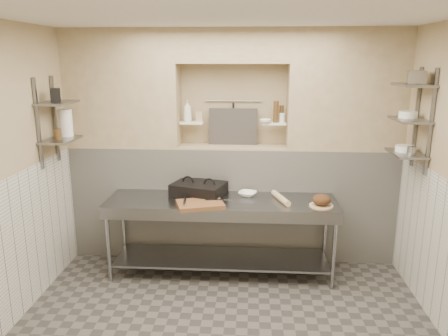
# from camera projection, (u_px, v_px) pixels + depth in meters

# --- Properties ---
(ceiling) EXTENTS (4.00, 3.90, 0.10)m
(ceiling) POSITION_uv_depth(u_px,v_px,m) (223.00, 5.00, 3.30)
(ceiling) COLOR silver
(ceiling) RESTS_ON ground
(wall_back) EXTENTS (4.00, 0.10, 2.80)m
(wall_back) POSITION_uv_depth(u_px,v_px,m) (234.00, 143.00, 5.59)
(wall_back) COLOR tan
(wall_back) RESTS_ON ground
(wall_front) EXTENTS (4.00, 0.10, 2.80)m
(wall_front) POSITION_uv_depth(u_px,v_px,m) (189.00, 335.00, 1.72)
(wall_front) COLOR tan
(wall_front) RESTS_ON ground
(backwall_lower) EXTENTS (4.00, 0.40, 1.40)m
(backwall_lower) POSITION_uv_depth(u_px,v_px,m) (232.00, 201.00, 5.52)
(backwall_lower) COLOR silver
(backwall_lower) RESTS_ON floor
(alcove_sill) EXTENTS (1.30, 0.40, 0.02)m
(alcove_sill) POSITION_uv_depth(u_px,v_px,m) (233.00, 146.00, 5.35)
(alcove_sill) COLOR tan
(alcove_sill) RESTS_ON backwall_lower
(backwall_pillar_left) EXTENTS (1.35, 0.40, 1.40)m
(backwall_pillar_left) POSITION_uv_depth(u_px,v_px,m) (123.00, 89.00, 5.26)
(backwall_pillar_left) COLOR tan
(backwall_pillar_left) RESTS_ON backwall_lower
(backwall_pillar_right) EXTENTS (1.35, 0.40, 1.40)m
(backwall_pillar_right) POSITION_uv_depth(u_px,v_px,m) (346.00, 90.00, 5.10)
(backwall_pillar_right) COLOR tan
(backwall_pillar_right) RESTS_ON backwall_lower
(backwall_header) EXTENTS (1.30, 0.40, 0.40)m
(backwall_header) POSITION_uv_depth(u_px,v_px,m) (233.00, 46.00, 5.06)
(backwall_header) COLOR tan
(backwall_header) RESTS_ON backwall_lower
(wainscot_left) EXTENTS (0.02, 3.90, 1.40)m
(wainscot_left) POSITION_uv_depth(u_px,v_px,m) (4.00, 258.00, 3.95)
(wainscot_left) COLOR silver
(wainscot_left) RESTS_ON floor
(alcove_shelf_left) EXTENTS (0.28, 0.16, 0.02)m
(alcove_shelf_left) POSITION_uv_depth(u_px,v_px,m) (192.00, 123.00, 5.31)
(alcove_shelf_left) COLOR white
(alcove_shelf_left) RESTS_ON backwall_lower
(alcove_shelf_right) EXTENTS (0.28, 0.16, 0.02)m
(alcove_shelf_right) POSITION_uv_depth(u_px,v_px,m) (274.00, 123.00, 5.25)
(alcove_shelf_right) COLOR white
(alcove_shelf_right) RESTS_ON backwall_lower
(utensil_rail) EXTENTS (0.70, 0.02, 0.02)m
(utensil_rail) POSITION_uv_depth(u_px,v_px,m) (233.00, 101.00, 5.38)
(utensil_rail) COLOR gray
(utensil_rail) RESTS_ON wall_back
(hanging_steel) EXTENTS (0.02, 0.02, 0.30)m
(hanging_steel) POSITION_uv_depth(u_px,v_px,m) (233.00, 115.00, 5.40)
(hanging_steel) COLOR black
(hanging_steel) RESTS_ON utensil_rail
(splash_panel) EXTENTS (0.60, 0.08, 0.45)m
(splash_panel) POSITION_uv_depth(u_px,v_px,m) (233.00, 127.00, 5.39)
(splash_panel) COLOR #383330
(splash_panel) RESTS_ON alcove_sill
(shelf_rail_left_a) EXTENTS (0.03, 0.03, 0.95)m
(shelf_rail_left_a) POSITION_uv_depth(u_px,v_px,m) (55.00, 119.00, 4.89)
(shelf_rail_left_a) COLOR slate
(shelf_rail_left_a) RESTS_ON wall_left
(shelf_rail_left_b) EXTENTS (0.03, 0.03, 0.95)m
(shelf_rail_left_b) POSITION_uv_depth(u_px,v_px,m) (38.00, 124.00, 4.51)
(shelf_rail_left_b) COLOR slate
(shelf_rail_left_b) RESTS_ON wall_left
(wall_shelf_left_lower) EXTENTS (0.30, 0.50, 0.02)m
(wall_shelf_left_lower) POSITION_uv_depth(u_px,v_px,m) (61.00, 140.00, 4.74)
(wall_shelf_left_lower) COLOR slate
(wall_shelf_left_lower) RESTS_ON wall_left
(wall_shelf_left_upper) EXTENTS (0.30, 0.50, 0.03)m
(wall_shelf_left_upper) POSITION_uv_depth(u_px,v_px,m) (57.00, 103.00, 4.64)
(wall_shelf_left_upper) COLOR slate
(wall_shelf_left_upper) RESTS_ON wall_left
(shelf_rail_right_a) EXTENTS (0.03, 0.03, 1.05)m
(shelf_rail_right_a) POSITION_uv_depth(u_px,v_px,m) (416.00, 117.00, 4.63)
(shelf_rail_right_a) COLOR slate
(shelf_rail_right_a) RESTS_ON wall_right
(shelf_rail_right_b) EXTENTS (0.03, 0.03, 1.05)m
(shelf_rail_right_b) POSITION_uv_depth(u_px,v_px,m) (431.00, 123.00, 4.25)
(shelf_rail_right_b) COLOR slate
(shelf_rail_right_b) RESTS_ON wall_right
(wall_shelf_right_lower) EXTENTS (0.30, 0.50, 0.02)m
(wall_shelf_right_lower) POSITION_uv_depth(u_px,v_px,m) (406.00, 153.00, 4.53)
(wall_shelf_right_lower) COLOR slate
(wall_shelf_right_lower) RESTS_ON wall_right
(wall_shelf_right_mid) EXTENTS (0.30, 0.50, 0.02)m
(wall_shelf_right_mid) POSITION_uv_depth(u_px,v_px,m) (410.00, 120.00, 4.45)
(wall_shelf_right_mid) COLOR slate
(wall_shelf_right_mid) RESTS_ON wall_right
(wall_shelf_right_upper) EXTENTS (0.30, 0.50, 0.03)m
(wall_shelf_right_upper) POSITION_uv_depth(u_px,v_px,m) (413.00, 85.00, 4.36)
(wall_shelf_right_upper) COLOR slate
(wall_shelf_right_upper) RESTS_ON wall_right
(prep_table) EXTENTS (2.60, 0.70, 0.90)m
(prep_table) POSITION_uv_depth(u_px,v_px,m) (221.00, 222.00, 5.00)
(prep_table) COLOR gray
(prep_table) RESTS_ON floor
(panini_press) EXTENTS (0.68, 0.58, 0.16)m
(panini_press) POSITION_uv_depth(u_px,v_px,m) (199.00, 190.00, 5.07)
(panini_press) COLOR black
(panini_press) RESTS_ON prep_table
(cutting_board) EXTENTS (0.57, 0.47, 0.04)m
(cutting_board) POSITION_uv_depth(u_px,v_px,m) (200.00, 204.00, 4.73)
(cutting_board) COLOR brown
(cutting_board) RESTS_ON prep_table
(knife_blade) EXTENTS (0.29, 0.06, 0.01)m
(knife_blade) POSITION_uv_depth(u_px,v_px,m) (218.00, 200.00, 4.80)
(knife_blade) COLOR gray
(knife_blade) RESTS_ON cutting_board
(tongs) EXTENTS (0.05, 0.28, 0.03)m
(tongs) POSITION_uv_depth(u_px,v_px,m) (185.00, 201.00, 4.74)
(tongs) COLOR gray
(tongs) RESTS_ON cutting_board
(mixing_bowl) EXTENTS (0.26, 0.26, 0.05)m
(mixing_bowl) POSITION_uv_depth(u_px,v_px,m) (248.00, 194.00, 5.09)
(mixing_bowl) COLOR white
(mixing_bowl) RESTS_ON prep_table
(rolling_pin) EXTENTS (0.20, 0.43, 0.07)m
(rolling_pin) POSITION_uv_depth(u_px,v_px,m) (281.00, 198.00, 4.91)
(rolling_pin) COLOR tan
(rolling_pin) RESTS_ON prep_table
(bread_board) EXTENTS (0.26, 0.26, 0.01)m
(bread_board) POSITION_uv_depth(u_px,v_px,m) (321.00, 206.00, 4.74)
(bread_board) COLOR tan
(bread_board) RESTS_ON prep_table
(bread_loaf) EXTENTS (0.20, 0.20, 0.12)m
(bread_loaf) POSITION_uv_depth(u_px,v_px,m) (322.00, 200.00, 4.72)
(bread_loaf) COLOR #4C2D19
(bread_loaf) RESTS_ON bread_board
(bottle_soap) EXTENTS (0.13, 0.13, 0.26)m
(bottle_soap) POSITION_uv_depth(u_px,v_px,m) (187.00, 111.00, 5.27)
(bottle_soap) COLOR white
(bottle_soap) RESTS_ON alcove_shelf_left
(jar_alcove) EXTENTS (0.08, 0.08, 0.12)m
(jar_alcove) POSITION_uv_depth(u_px,v_px,m) (200.00, 116.00, 5.31)
(jar_alcove) COLOR tan
(jar_alcove) RESTS_ON alcove_shelf_left
(bowl_alcove) EXTENTS (0.18, 0.18, 0.04)m
(bowl_alcove) POSITION_uv_depth(u_px,v_px,m) (265.00, 121.00, 5.19)
(bowl_alcove) COLOR white
(bowl_alcove) RESTS_ON alcove_shelf_right
(condiment_a) EXTENTS (0.05, 0.05, 0.20)m
(condiment_a) POSITION_uv_depth(u_px,v_px,m) (281.00, 114.00, 5.25)
(condiment_a) COLOR #442F16
(condiment_a) RESTS_ON alcove_shelf_right
(condiment_b) EXTENTS (0.06, 0.06, 0.25)m
(condiment_b) POSITION_uv_depth(u_px,v_px,m) (276.00, 112.00, 5.20)
(condiment_b) COLOR #442F16
(condiment_b) RESTS_ON alcove_shelf_right
(condiment_c) EXTENTS (0.06, 0.06, 0.11)m
(condiment_c) POSITION_uv_depth(u_px,v_px,m) (282.00, 118.00, 5.23)
(condiment_c) COLOR white
(condiment_c) RESTS_ON alcove_shelf_right
(jug_left) EXTENTS (0.15, 0.15, 0.30)m
(jug_left) POSITION_uv_depth(u_px,v_px,m) (66.00, 123.00, 4.86)
(jug_left) COLOR white
(jug_left) RESTS_ON wall_shelf_left_lower
(jar_left) EXTENTS (0.08, 0.08, 0.12)m
(jar_left) POSITION_uv_depth(u_px,v_px,m) (58.00, 134.00, 4.66)
(jar_left) COLOR #442F16
(jar_left) RESTS_ON wall_shelf_left_lower
(box_left_upper) EXTENTS (0.14, 0.14, 0.14)m
(box_left_upper) POSITION_uv_depth(u_px,v_px,m) (55.00, 95.00, 4.59)
(box_left_upper) COLOR black
(box_left_upper) RESTS_ON wall_shelf_left_upper
(bowl_right) EXTENTS (0.20, 0.20, 0.06)m
(bowl_right) POSITION_uv_depth(u_px,v_px,m) (405.00, 149.00, 4.57)
(bowl_right) COLOR white
(bowl_right) RESTS_ON wall_shelf_right_lower
(canister_right) EXTENTS (0.09, 0.09, 0.09)m
(canister_right) POSITION_uv_depth(u_px,v_px,m) (411.00, 151.00, 4.39)
(canister_right) COLOR gray
(canister_right) RESTS_ON wall_shelf_right_lower
(bowl_right_mid) EXTENTS (0.19, 0.19, 0.07)m
(bowl_right_mid) POSITION_uv_depth(u_px,v_px,m) (408.00, 115.00, 4.50)
(bowl_right_mid) COLOR white
(bowl_right_mid) RESTS_ON wall_shelf_right_mid
(basket_right) EXTENTS (0.22, 0.24, 0.13)m
(basket_right) POSITION_uv_depth(u_px,v_px,m) (417.00, 77.00, 4.28)
(basket_right) COLOR gray
(basket_right) RESTS_ON wall_shelf_right_upper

